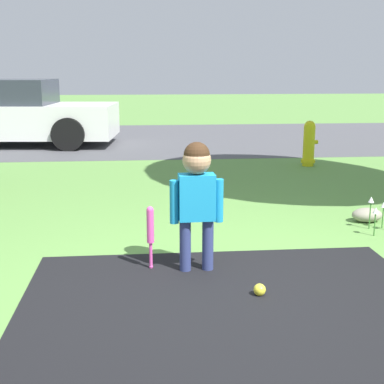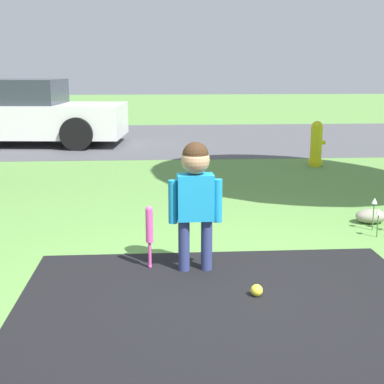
# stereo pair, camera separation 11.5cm
# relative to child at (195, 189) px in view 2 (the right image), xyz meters

# --- Properties ---
(ground_plane) EXTENTS (60.00, 60.00, 0.00)m
(ground_plane) POSITION_rel_child_xyz_m (0.27, -0.58, -0.69)
(ground_plane) COLOR #5B8C42
(street_strip) EXTENTS (40.00, 6.00, 0.01)m
(street_strip) POSITION_rel_child_xyz_m (0.27, 8.40, -0.68)
(street_strip) COLOR #4C4C51
(street_strip) RESTS_ON ground
(child) EXTENTS (0.43, 0.23, 1.06)m
(child) POSITION_rel_child_xyz_m (0.00, 0.00, 0.00)
(child) COLOR navy
(child) RESTS_ON ground
(baseball_bat) EXTENTS (0.06, 0.06, 0.53)m
(baseball_bat) POSITION_rel_child_xyz_m (-0.37, 0.07, -0.34)
(baseball_bat) COLOR #E54CA5
(baseball_bat) RESTS_ON ground
(sports_ball) EXTENTS (0.09, 0.09, 0.09)m
(sports_ball) POSITION_rel_child_xyz_m (0.41, -0.55, -0.64)
(sports_ball) COLOR yellow
(sports_ball) RESTS_ON ground
(fire_hydrant) EXTENTS (0.27, 0.24, 0.76)m
(fire_hydrant) POSITION_rel_child_xyz_m (2.37, 4.59, -0.31)
(fire_hydrant) COLOR yellow
(fire_hydrant) RESTS_ON ground
(parked_car) EXTENTS (4.36, 2.17, 1.38)m
(parked_car) POSITION_rel_child_xyz_m (-3.16, 7.62, -0.03)
(parked_car) COLOR silver
(parked_car) RESTS_ON ground
(edging_rock) EXTENTS (0.33, 0.23, 0.15)m
(edging_rock) POSITION_rel_child_xyz_m (1.97, 1.23, -0.61)
(edging_rock) COLOR gray
(edging_rock) RESTS_ON ground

